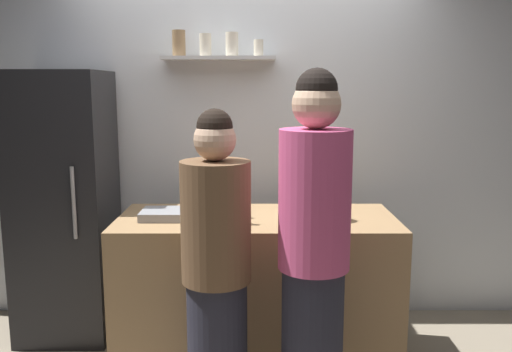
{
  "coord_description": "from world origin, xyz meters",
  "views": [
    {
      "loc": [
        0.07,
        -2.64,
        1.69
      ],
      "look_at": [
        0.07,
        0.49,
        1.16
      ],
      "focal_mm": 37.53,
      "sensor_mm": 36.0,
      "label": 1
    }
  ],
  "objects": [
    {
      "name": "baking_pan",
      "position": [
        -0.45,
        0.45,
        0.93
      ],
      "size": [
        0.34,
        0.24,
        0.05
      ],
      "primitive_type": "cube",
      "color": "gray",
      "rests_on": "counter"
    },
    {
      "name": "back_wall_assembly",
      "position": [
        -0.0,
        1.25,
        1.3
      ],
      "size": [
        4.8,
        0.32,
        2.6
      ],
      "color": "white",
      "rests_on": "ground"
    },
    {
      "name": "person_pink_top",
      "position": [
        0.34,
        -0.2,
        0.88
      ],
      "size": [
        0.34,
        0.34,
        1.77
      ],
      "rotation": [
        0.0,
        0.0,
        0.24
      ],
      "color": "#262633",
      "rests_on": "ground"
    },
    {
      "name": "wine_bottle_pale_glass",
      "position": [
        -0.12,
        0.48,
        1.03
      ],
      "size": [
        0.08,
        0.08,
        0.31
      ],
      "color": "#B2BFB2",
      "rests_on": "counter"
    },
    {
      "name": "wine_bottle_dark_glass",
      "position": [
        -0.09,
        0.33,
        1.02
      ],
      "size": [
        0.08,
        0.08,
        0.31
      ],
      "color": "black",
      "rests_on": "counter"
    },
    {
      "name": "counter",
      "position": [
        0.07,
        0.49,
        0.45
      ],
      "size": [
        1.67,
        0.73,
        0.91
      ],
      "primitive_type": "cube",
      "color": "#9E7A51",
      "rests_on": "ground"
    },
    {
      "name": "wine_bottle_amber_glass",
      "position": [
        0.41,
        0.33,
        1.03
      ],
      "size": [
        0.07,
        0.07,
        0.32
      ],
      "color": "#472814",
      "rests_on": "counter"
    },
    {
      "name": "utensil_holder",
      "position": [
        0.54,
        0.4,
        0.97
      ],
      "size": [
        0.11,
        0.11,
        0.22
      ],
      "color": "#B2B2B7",
      "rests_on": "counter"
    },
    {
      "name": "refrigerator",
      "position": [
        -1.21,
        0.85,
        0.89
      ],
      "size": [
        0.6,
        0.6,
        1.79
      ],
      "color": "black",
      "rests_on": "ground"
    },
    {
      "name": "water_bottle_plastic",
      "position": [
        0.32,
        0.45,
        1.03
      ],
      "size": [
        0.09,
        0.09,
        0.26
      ],
      "color": "silver",
      "rests_on": "counter"
    },
    {
      "name": "person_brown_jacket",
      "position": [
        -0.13,
        -0.14,
        0.78
      ],
      "size": [
        0.34,
        0.34,
        1.59
      ],
      "rotation": [
        0.0,
        0.0,
        2.94
      ],
      "color": "#262633",
      "rests_on": "ground"
    }
  ]
}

